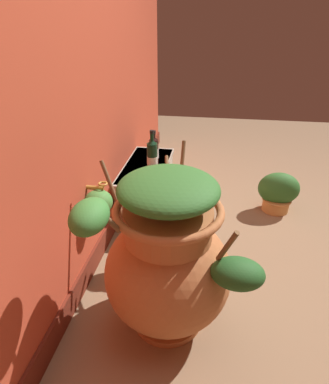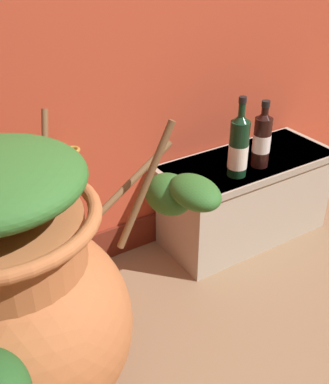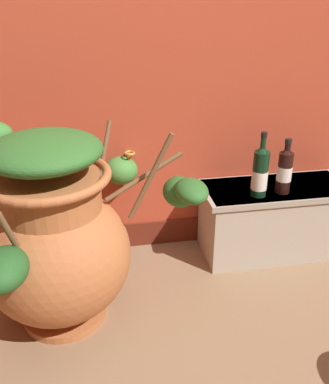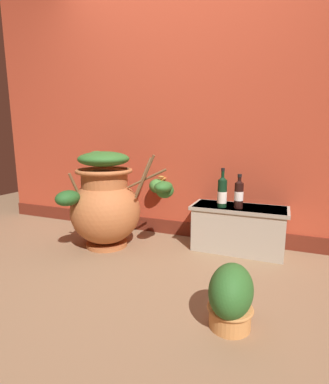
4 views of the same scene
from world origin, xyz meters
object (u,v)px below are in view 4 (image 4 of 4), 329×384
at_px(terracotta_urn, 107,202).
at_px(wine_bottle_middle, 239,193).
at_px(wine_bottle_left, 222,192).
at_px(potted_shrub, 231,296).

distance_m(terracotta_urn, wine_bottle_middle, 1.14).
bearing_deg(terracotta_urn, wine_bottle_middle, 13.66).
distance_m(wine_bottle_left, wine_bottle_middle, 0.14).
distance_m(wine_bottle_middle, potted_shrub, 1.07).
xyz_separation_m(terracotta_urn, wine_bottle_left, (0.97, 0.26, 0.11)).
xyz_separation_m(terracotta_urn, potted_shrub, (1.22, -0.74, -0.24)).
bearing_deg(wine_bottle_middle, wine_bottle_left, -174.52).
bearing_deg(wine_bottle_middle, terracotta_urn, -166.34).
bearing_deg(potted_shrub, wine_bottle_left, 104.33).
relative_size(wine_bottle_left, potted_shrub, 0.98).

